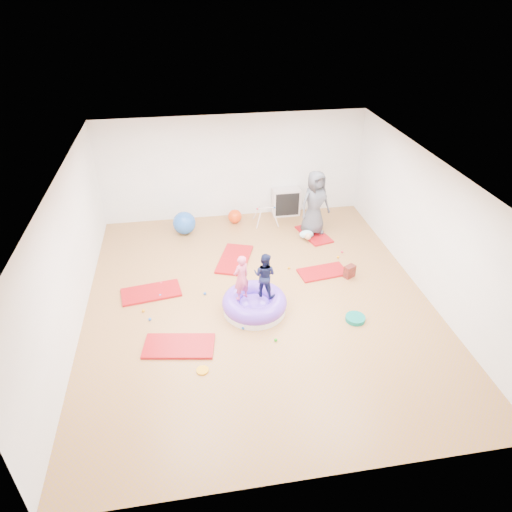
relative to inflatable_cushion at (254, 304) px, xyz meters
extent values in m
cube|color=#9E6850|center=(0.13, 0.31, -0.16)|extent=(7.00, 8.00, 0.01)
cube|color=silver|center=(0.13, 0.31, 2.64)|extent=(7.00, 8.00, 0.01)
cube|color=white|center=(0.13, 4.31, 1.24)|extent=(7.00, 0.01, 2.80)
cube|color=white|center=(0.13, -3.69, 1.24)|extent=(7.00, 0.01, 2.80)
cube|color=white|center=(-3.37, 0.31, 1.24)|extent=(0.01, 8.00, 2.80)
cube|color=white|center=(3.63, 0.31, 1.24)|extent=(0.01, 8.00, 2.80)
cube|color=#B4110D|center=(-1.53, -0.83, -0.13)|extent=(1.36, 0.83, 0.05)
cube|color=#B4110D|center=(-2.08, 0.91, -0.13)|extent=(1.30, 0.79, 0.05)
cube|color=#B4110D|center=(-0.17, 1.94, -0.13)|extent=(1.06, 1.45, 0.05)
cube|color=#B4110D|center=(1.74, 1.07, -0.14)|extent=(1.14, 0.68, 0.04)
cube|color=#B4110D|center=(2.02, 2.81, -0.14)|extent=(0.80, 1.20, 0.05)
cylinder|color=white|center=(0.00, 0.00, -0.09)|extent=(1.26, 1.26, 0.14)
torus|color=#6C3BD9|center=(0.00, 0.00, 0.04)|extent=(1.30, 1.30, 0.35)
ellipsoid|color=#6C3BD9|center=(0.00, 0.00, -0.04)|extent=(0.69, 0.69, 0.31)
imported|color=#E15480|center=(-0.25, 0.01, 0.70)|extent=(0.42, 0.38, 0.97)
imported|color=#13193E|center=(0.21, 0.05, 0.69)|extent=(0.58, 0.55, 0.95)
imported|color=#464953|center=(2.00, 2.89, 0.72)|extent=(0.94, 0.76, 1.67)
ellipsoid|color=#B9E8F8|center=(1.76, 2.63, -0.01)|extent=(0.35, 0.23, 0.20)
sphere|color=#D7AB85|center=(1.76, 2.46, 0.01)|extent=(0.17, 0.17, 0.17)
sphere|color=orange|center=(-2.21, 0.30, -0.13)|extent=(0.06, 0.06, 0.06)
sphere|color=orange|center=(2.28, 1.62, -0.13)|extent=(0.06, 0.06, 0.06)
sphere|color=blue|center=(-0.30, -0.54, -0.13)|extent=(0.06, 0.06, 0.06)
sphere|color=#D62A44|center=(2.45, 1.83, -0.13)|extent=(0.06, 0.06, 0.06)
sphere|color=#21A116|center=(0.24, -0.97, -0.13)|extent=(0.06, 0.06, 0.06)
sphere|color=orange|center=(1.02, 1.35, -0.13)|extent=(0.06, 0.06, 0.06)
sphere|color=blue|center=(-0.95, 0.68, -0.13)|extent=(0.06, 0.06, 0.06)
sphere|color=blue|center=(-2.07, 0.01, -0.13)|extent=(0.06, 0.06, 0.06)
sphere|color=blue|center=(-1.88, 0.76, -0.13)|extent=(0.06, 0.06, 0.06)
sphere|color=#D62A44|center=(-1.87, 1.22, -0.13)|extent=(0.06, 0.06, 0.06)
sphere|color=blue|center=(-1.28, 3.47, 0.13)|extent=(0.59, 0.59, 0.59)
sphere|color=#F34210|center=(0.08, 3.84, 0.03)|extent=(0.37, 0.37, 0.37)
cylinder|color=silver|center=(0.68, 3.44, 0.09)|extent=(0.18, 0.18, 0.47)
cylinder|color=silver|center=(0.68, 3.85, 0.09)|extent=(0.18, 0.18, 0.47)
cylinder|color=silver|center=(1.12, 3.44, 0.09)|extent=(0.18, 0.18, 0.47)
cylinder|color=silver|center=(1.12, 3.85, 0.09)|extent=(0.18, 0.18, 0.47)
cylinder|color=silver|center=(0.90, 3.64, 0.30)|extent=(0.46, 0.03, 0.03)
sphere|color=#D62A44|center=(0.67, 3.64, 0.30)|extent=(0.06, 0.06, 0.06)
sphere|color=blue|center=(1.13, 3.64, 0.30)|extent=(0.06, 0.06, 0.06)
cube|color=silver|center=(1.55, 4.11, 0.22)|extent=(0.76, 0.37, 0.76)
cube|color=black|center=(1.55, 3.93, 0.22)|extent=(0.65, 0.02, 0.65)
cube|color=silver|center=(1.55, 4.06, 0.22)|extent=(0.02, 0.26, 0.67)
cube|color=silver|center=(1.55, 4.06, 0.22)|extent=(0.67, 0.26, 0.02)
cylinder|color=#09776A|center=(1.90, -0.63, -0.12)|extent=(0.39, 0.39, 0.09)
cube|color=maroon|center=(2.28, 0.83, -0.02)|extent=(0.29, 0.25, 0.29)
cylinder|color=orange|center=(-1.14, -1.49, -0.14)|extent=(0.21, 0.21, 0.03)
camera|label=1|loc=(-1.14, -7.14, 5.64)|focal=32.00mm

